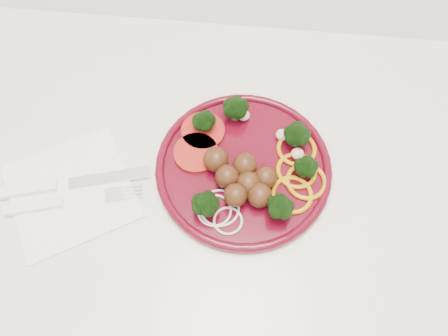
# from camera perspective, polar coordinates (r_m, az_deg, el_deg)

# --- Properties ---
(counter) EXTENTS (2.40, 0.60, 0.90)m
(counter) POSITION_cam_1_polar(r_m,az_deg,el_deg) (1.12, 4.42, -10.47)
(counter) COLOR beige
(counter) RESTS_ON ground
(plate) EXTENTS (0.28, 0.28, 0.06)m
(plate) POSITION_cam_1_polar(r_m,az_deg,el_deg) (0.68, 2.88, 0.18)
(plate) COLOR #440512
(plate) RESTS_ON counter
(napkin) EXTENTS (0.25, 0.25, 0.00)m
(napkin) POSITION_cam_1_polar(r_m,az_deg,el_deg) (0.72, -19.34, -2.86)
(napkin) COLOR white
(napkin) RESTS_ON counter
(knife) EXTENTS (0.23, 0.08, 0.01)m
(knife) POSITION_cam_1_polar(r_m,az_deg,el_deg) (0.73, -21.48, -2.18)
(knife) COLOR silver
(knife) RESTS_ON napkin
(fork) EXTENTS (0.21, 0.08, 0.01)m
(fork) POSITION_cam_1_polar(r_m,az_deg,el_deg) (0.72, -21.78, -4.44)
(fork) COLOR white
(fork) RESTS_ON napkin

